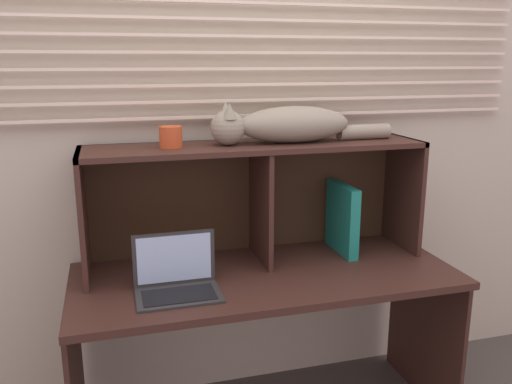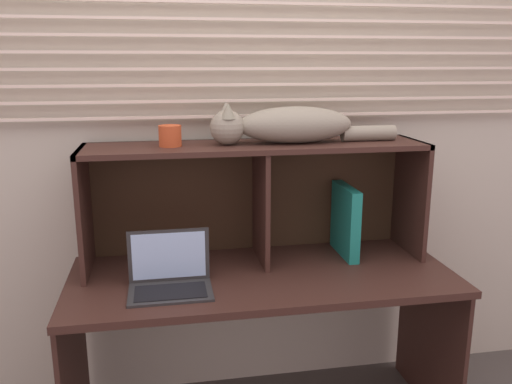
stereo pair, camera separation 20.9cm
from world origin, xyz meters
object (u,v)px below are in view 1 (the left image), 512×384
at_px(cat, 286,125).
at_px(small_basket, 171,137).
at_px(book_stack, 184,263).
at_px(binder_upright, 342,218).
at_px(laptop, 177,280).

relative_size(cat, small_basket, 8.78).
distance_m(book_stack, small_basket, 0.54).
bearing_deg(book_stack, binder_upright, -0.18).
xyz_separation_m(cat, small_basket, (-0.48, 0.00, -0.03)).
height_order(binder_upright, small_basket, small_basket).
height_order(cat, small_basket, cat).
bearing_deg(book_stack, laptop, -103.76).
relative_size(binder_upright, small_basket, 3.45).
xyz_separation_m(book_stack, small_basket, (-0.04, -0.00, 0.54)).
height_order(binder_upright, book_stack, binder_upright).
bearing_deg(small_basket, laptop, -95.95).
distance_m(cat, book_stack, 0.72).
bearing_deg(laptop, cat, 25.79).
xyz_separation_m(binder_upright, small_basket, (-0.75, 0.00, 0.40)).
bearing_deg(binder_upright, cat, -180.00).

